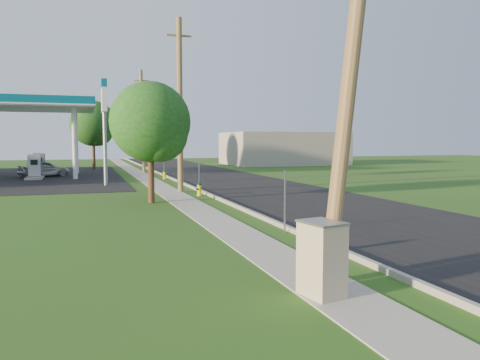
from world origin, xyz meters
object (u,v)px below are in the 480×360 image
fuel_pump_ne (35,170)px  utility_cabinet (322,259)px  hydrant_far (164,175)px  car_silver (44,169)px  fuel_pump_se (39,167)px  tree_lot (94,125)px  utility_pole_mid (180,105)px  price_pylon (104,102)px  utility_pole_near (353,47)px  tree_verge (153,125)px  hydrant_near (320,240)px  utility_pole_far (142,121)px  hydrant_mid (199,189)px

fuel_pump_ne → utility_cabinet: fuel_pump_ne is taller
hydrant_far → car_silver: car_silver is taller
fuel_pump_se → tree_lot: (4.71, 7.23, 3.84)m
utility_pole_mid → price_pylon: utility_pole_mid is taller
utility_pole_near → tree_verge: (-2.12, 13.81, -1.12)m
utility_pole_near → hydrant_near: 5.04m
utility_pole_far → hydrant_far: bearing=-85.8°
hydrant_far → utility_cabinet: 28.31m
utility_pole_near → utility_pole_mid: size_ratio=0.97×
utility_pole_near → car_silver: bearing=104.2°
utility_pole_far → car_silver: utility_pole_far is taller
price_pylon → hydrant_near: bearing=-78.1°
price_pylon → utility_cabinet: (2.89, -24.21, -4.71)m
utility_pole_mid → hydrant_mid: 5.07m
fuel_pump_se → utility_cabinet: (7.89, -35.71, -0.00)m
price_pylon → hydrant_mid: 10.15m
utility_pole_mid → fuel_pump_se: size_ratio=3.06×
fuel_pump_se → utility_pole_mid: bearing=-62.4°
tree_lot → hydrant_mid: (4.80, -26.26, -4.21)m
utility_pole_near → fuel_pump_ne: 32.51m
hydrant_near → hydrant_mid: 13.65m
tree_verge → hydrant_near: size_ratio=7.56×
tree_verge → hydrant_far: (2.73, 13.73, -3.32)m
hydrant_near → hydrant_far: (0.03, 25.22, -0.01)m
hydrant_near → fuel_pump_se: bearing=106.2°
utility_pole_far → hydrant_near: utility_pole_far is taller
utility_pole_far → car_silver: bearing=-161.2°
utility_pole_mid → utility_cabinet: size_ratio=6.81×
utility_pole_mid → tree_verge: size_ratio=1.71×
hydrant_mid → car_silver: size_ratio=0.18×
utility_pole_mid → car_silver: utility_pole_mid is taller
utility_pole_far → fuel_pump_se: (-8.90, -1.00, -4.08)m
utility_cabinet → utility_pole_far: bearing=88.4°
price_pylon → fuel_pump_se: bearing=113.5°
fuel_pump_se → tree_lot: tree_lot is taller
fuel_pump_ne → utility_pole_mid: bearing=-55.6°
utility_pole_far → hydrant_far: utility_pole_far is taller
utility_cabinet → hydrant_mid: bearing=84.4°
hydrant_far → hydrant_mid: bearing=-90.0°
utility_pole_near → hydrant_mid: bearing=87.8°
hydrant_mid → utility_cabinet: 16.76m
fuel_pump_ne → hydrant_mid: 17.79m
hydrant_near → utility_pole_far: bearing=91.0°
tree_verge → hydrant_mid: size_ratio=7.93×
price_pylon → utility_pole_far: bearing=72.7°
fuel_pump_ne → tree_lot: tree_lot is taller
utility_pole_far → fuel_pump_se: size_ratio=2.97×
utility_pole_mid → tree_lot: utility_pole_mid is taller
utility_pole_far → utility_pole_mid: bearing=-90.0°
tree_lot → utility_cabinet: size_ratio=4.92×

